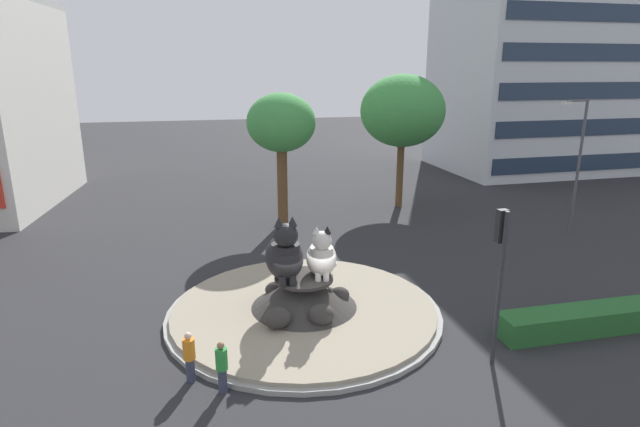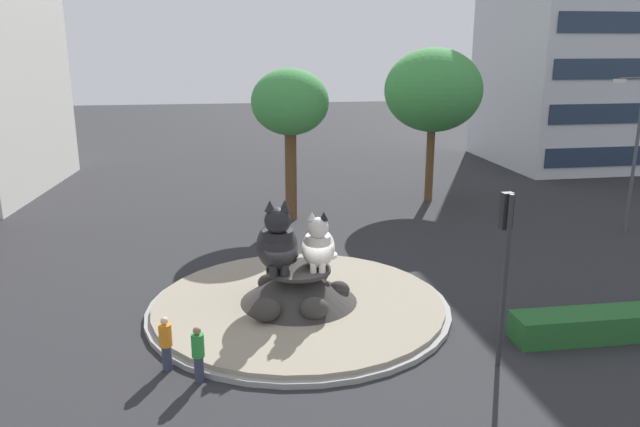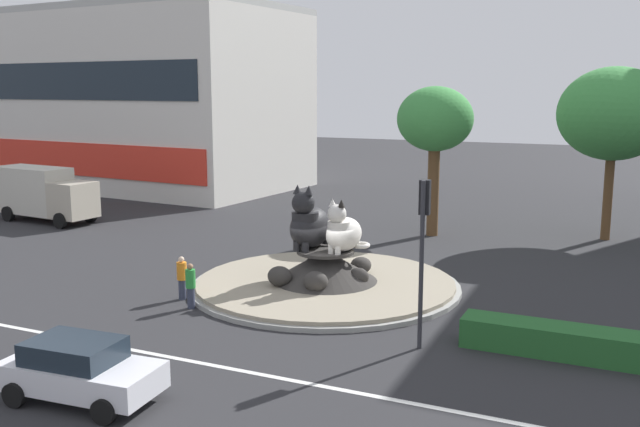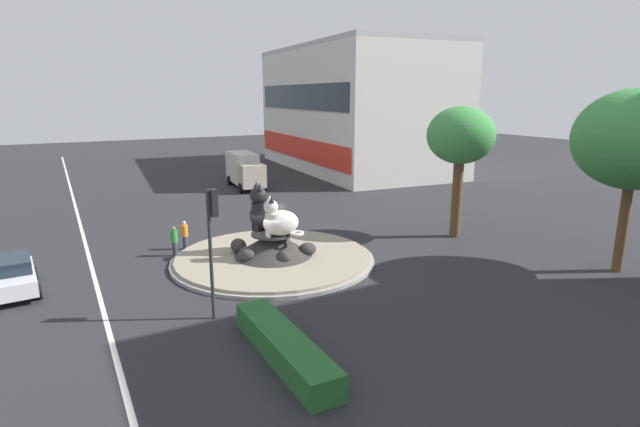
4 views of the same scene
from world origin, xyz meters
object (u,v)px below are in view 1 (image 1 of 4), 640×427
(cat_statue_black, at_px, (285,255))
(pedestrian_green_shirt, at_px, (222,366))
(pedestrian_orange_shirt, at_px, (189,356))
(cat_statue_white, at_px, (322,256))
(second_tree_near_tower, at_px, (403,111))
(office_tower, at_px, (551,37))
(streetlight_arm, at_px, (577,158))
(traffic_light_mast, at_px, (500,259))
(broadleaf_tree_behind_island, at_px, (281,125))

(cat_statue_black, relative_size, pedestrian_green_shirt, 1.56)
(pedestrian_green_shirt, xyz_separation_m, pedestrian_orange_shirt, (-0.94, 0.79, -0.01))
(cat_statue_white, xyz_separation_m, second_tree_near_tower, (8.90, 14.51, 4.21))
(cat_statue_black, relative_size, office_tower, 0.11)
(second_tree_near_tower, distance_m, pedestrian_green_shirt, 23.67)
(cat_statue_white, xyz_separation_m, streetlight_arm, (16.47, 6.76, 2.09))
(streetlight_arm, xyz_separation_m, pedestrian_orange_shirt, (-21.47, -10.44, -3.56))
(second_tree_near_tower, relative_size, pedestrian_orange_shirt, 5.41)
(second_tree_near_tower, height_order, streetlight_arm, second_tree_near_tower)
(traffic_light_mast, bearing_deg, pedestrian_green_shirt, 84.76)
(broadleaf_tree_behind_island, bearing_deg, pedestrian_green_shirt, -105.05)
(traffic_light_mast, height_order, pedestrian_orange_shirt, traffic_light_mast)
(cat_statue_white, height_order, office_tower, office_tower)
(cat_statue_black, xyz_separation_m, office_tower, (28.72, 25.26, 9.51))
(pedestrian_orange_shirt, bearing_deg, broadleaf_tree_behind_island, -154.68)
(pedestrian_orange_shirt, bearing_deg, cat_statue_white, 170.64)
(broadleaf_tree_behind_island, distance_m, streetlight_arm, 17.01)
(second_tree_near_tower, height_order, pedestrian_orange_shirt, second_tree_near_tower)
(cat_statue_black, relative_size, streetlight_arm, 0.34)
(second_tree_near_tower, xyz_separation_m, pedestrian_green_shirt, (-12.96, -18.98, -5.67))
(broadleaf_tree_behind_island, distance_m, pedestrian_orange_shirt, 17.16)
(cat_statue_white, distance_m, broadleaf_tree_behind_island, 12.36)
(streetlight_arm, bearing_deg, traffic_light_mast, 28.95)
(broadleaf_tree_behind_island, relative_size, second_tree_near_tower, 0.89)
(office_tower, distance_m, pedestrian_orange_shirt, 44.76)
(cat_statue_black, relative_size, cat_statue_white, 1.22)
(traffic_light_mast, xyz_separation_m, broadleaf_tree_behind_island, (-4.31, 16.52, 2.54))
(pedestrian_green_shirt, bearing_deg, cat_statue_black, 54.15)
(cat_statue_black, height_order, streetlight_arm, streetlight_arm)
(cat_statue_white, height_order, broadleaf_tree_behind_island, broadleaf_tree_behind_island)
(cat_statue_black, distance_m, cat_statue_white, 1.45)
(streetlight_arm, bearing_deg, pedestrian_green_shirt, 13.46)
(cat_statue_black, xyz_separation_m, pedestrian_orange_shirt, (-3.56, -3.66, -1.65))
(cat_statue_black, bearing_deg, pedestrian_green_shirt, -29.28)
(cat_statue_black, distance_m, streetlight_arm, 19.25)
(broadleaf_tree_behind_island, distance_m, pedestrian_green_shirt, 17.61)
(office_tower, distance_m, second_tree_near_tower, 21.98)
(office_tower, bearing_deg, streetlight_arm, -121.32)
(cat_statue_white, height_order, streetlight_arm, streetlight_arm)
(cat_statue_white, bearing_deg, streetlight_arm, 122.70)
(broadleaf_tree_behind_island, xyz_separation_m, second_tree_near_tower, (8.59, 2.75, 0.40))
(cat_statue_white, relative_size, pedestrian_orange_shirt, 1.29)
(cat_statue_white, bearing_deg, pedestrian_green_shirt, -31.85)
(cat_statue_black, relative_size, pedestrian_orange_shirt, 1.57)
(streetlight_arm, bearing_deg, cat_statue_white, 7.09)
(cat_statue_white, xyz_separation_m, traffic_light_mast, (4.61, -4.76, 1.27))
(streetlight_arm, bearing_deg, broadleaf_tree_behind_island, -32.40)
(traffic_light_mast, bearing_deg, cat_statue_white, 40.79)
(second_tree_near_tower, xyz_separation_m, pedestrian_orange_shirt, (-13.90, -18.19, -5.68))
(cat_statue_black, bearing_deg, pedestrian_orange_shirt, -43.02)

